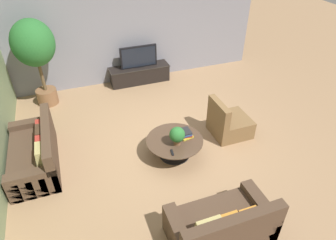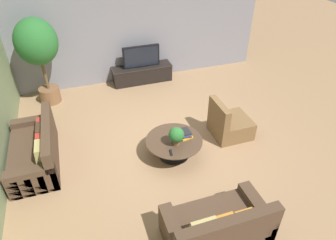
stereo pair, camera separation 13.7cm
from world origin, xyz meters
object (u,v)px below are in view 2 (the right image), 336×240
(couch_by_wall, at_px, (36,151))
(couch_near_entry, at_px, (217,227))
(potted_palm_tall, at_px, (37,47))
(television, at_px, (141,57))
(coffee_table, at_px, (174,144))
(armchair_wicker, at_px, (229,124))
(media_console, at_px, (142,74))
(potted_plant_tabletop, at_px, (176,135))

(couch_by_wall, xyz_separation_m, couch_near_entry, (2.58, -2.65, -0.00))
(couch_near_entry, relative_size, potted_palm_tall, 0.71)
(television, bearing_deg, coffee_table, -93.42)
(armchair_wicker, distance_m, potted_palm_tall, 4.75)
(coffee_table, relative_size, couch_by_wall, 0.64)
(coffee_table, bearing_deg, couch_by_wall, 165.96)
(media_console, xyz_separation_m, couch_by_wall, (-2.80, -2.64, 0.04))
(media_console, xyz_separation_m, potted_palm_tall, (-2.53, -0.31, 1.24))
(coffee_table, xyz_separation_m, couch_near_entry, (-0.03, -2.00, 0.01))
(couch_near_entry, relative_size, potted_plant_tabletop, 4.03)
(couch_by_wall, relative_size, potted_palm_tall, 0.82)
(coffee_table, bearing_deg, potted_plant_tabletop, -91.77)
(couch_by_wall, height_order, couch_near_entry, same)
(media_console, height_order, potted_palm_tall, potted_palm_tall)
(potted_plant_tabletop, bearing_deg, couch_near_entry, -90.70)
(couch_by_wall, xyz_separation_m, armchair_wicker, (3.97, -0.39, -0.02))
(media_console, distance_m, potted_palm_tall, 2.84)
(couch_by_wall, bearing_deg, potted_plant_tabletop, 73.18)
(armchair_wicker, bearing_deg, potted_plant_tabletop, 106.00)
(television, xyz_separation_m, couch_near_entry, (-0.22, -5.28, -0.48))
(television, bearing_deg, potted_plant_tabletop, -93.36)
(couch_by_wall, distance_m, potted_plant_tabletop, 2.74)
(armchair_wicker, bearing_deg, media_console, 21.12)
(coffee_table, distance_m, couch_near_entry, 2.00)
(armchair_wicker, relative_size, potted_plant_tabletop, 2.24)
(couch_by_wall, distance_m, potted_palm_tall, 2.63)
(couch_near_entry, distance_m, armchair_wicker, 2.65)
(media_console, relative_size, television, 1.65)
(couch_near_entry, distance_m, potted_plant_tabletop, 1.89)
(coffee_table, xyz_separation_m, potted_palm_tall, (-2.33, 2.98, 1.21))
(media_console, relative_size, armchair_wicker, 1.97)
(couch_by_wall, relative_size, potted_plant_tabletop, 4.63)
(media_console, distance_m, coffee_table, 3.29)
(couch_by_wall, relative_size, armchair_wicker, 2.06)
(couch_near_entry, height_order, potted_plant_tabletop, couch_near_entry)
(television, xyz_separation_m, armchair_wicker, (1.17, -3.03, -0.50))
(television, relative_size, potted_plant_tabletop, 2.68)
(potted_plant_tabletop, bearing_deg, media_console, 86.65)
(television, xyz_separation_m, coffee_table, (-0.20, -3.29, -0.49))
(coffee_table, distance_m, potted_palm_tall, 3.97)
(couch_near_entry, bearing_deg, coffee_table, -90.77)
(potted_palm_tall, xyz_separation_m, potted_plant_tabletop, (2.33, -3.11, -0.87))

